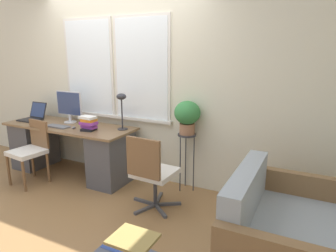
% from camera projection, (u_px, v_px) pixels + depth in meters
% --- Properties ---
extents(ground_plane, '(14.00, 14.00, 0.00)m').
position_uv_depth(ground_plane, '(93.00, 192.00, 3.79)').
color(ground_plane, olive).
extents(wall_back_with_window, '(9.00, 0.12, 2.70)m').
position_uv_depth(wall_back_with_window, '(123.00, 79.00, 4.11)').
color(wall_back_with_window, beige).
rests_on(wall_back_with_window, ground_plane).
extents(desk, '(1.93, 0.67, 0.72)m').
position_uv_depth(desk, '(70.00, 148.00, 4.28)').
color(desk, brown).
rests_on(desk, ground_plane).
extents(laptop, '(0.31, 0.33, 0.25)m').
position_uv_depth(laptop, '(33.00, 116.00, 4.51)').
color(laptop, black).
rests_on(laptop, desk).
extents(monitor, '(0.45, 0.18, 0.45)m').
position_uv_depth(monitor, '(69.00, 106.00, 4.28)').
color(monitor, silver).
rests_on(monitor, desk).
extents(keyboard, '(0.35, 0.13, 0.02)m').
position_uv_depth(keyboard, '(58.00, 126.00, 4.09)').
color(keyboard, slate).
rests_on(keyboard, desk).
extents(mouse, '(0.04, 0.06, 0.03)m').
position_uv_depth(mouse, '(74.00, 128.00, 3.99)').
color(mouse, slate).
rests_on(mouse, desk).
extents(desk_lamp, '(0.14, 0.14, 0.48)m').
position_uv_depth(desk_lamp, '(122.00, 102.00, 3.88)').
color(desk_lamp, '#2D2D33').
rests_on(desk_lamp, desk).
extents(book_stack, '(0.23, 0.19, 0.19)m').
position_uv_depth(book_stack, '(89.00, 123.00, 3.89)').
color(book_stack, black).
rests_on(book_stack, desk).
extents(desk_chair_wooden, '(0.44, 0.45, 0.83)m').
position_uv_depth(desk_chair_wooden, '(30.00, 149.00, 3.97)').
color(desk_chair_wooden, brown).
rests_on(desk_chair_wooden, ground_plane).
extents(office_chair_swivel, '(0.56, 0.57, 0.87)m').
position_uv_depth(office_chair_swivel, '(152.00, 172.00, 3.27)').
color(office_chair_swivel, '#47474C').
rests_on(office_chair_swivel, ground_plane).
extents(couch_loveseat, '(0.79, 1.23, 0.81)m').
position_uv_depth(couch_loveseat, '(278.00, 238.00, 2.37)').
color(couch_loveseat, '#9EA8B2').
rests_on(couch_loveseat, ground_plane).
extents(plant_stand, '(0.23, 0.23, 0.74)m').
position_uv_depth(plant_stand, '(187.00, 143.00, 3.71)').
color(plant_stand, '#333338').
rests_on(plant_stand, ground_plane).
extents(potted_plant, '(0.32, 0.32, 0.41)m').
position_uv_depth(potted_plant, '(187.00, 115.00, 3.62)').
color(potted_plant, '#9E6B4C').
rests_on(potted_plant, plant_stand).
extents(folding_stool, '(0.33, 0.28, 0.40)m').
position_uv_depth(folding_stool, '(133.00, 243.00, 2.21)').
color(folding_stool, olive).
rests_on(folding_stool, ground_plane).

